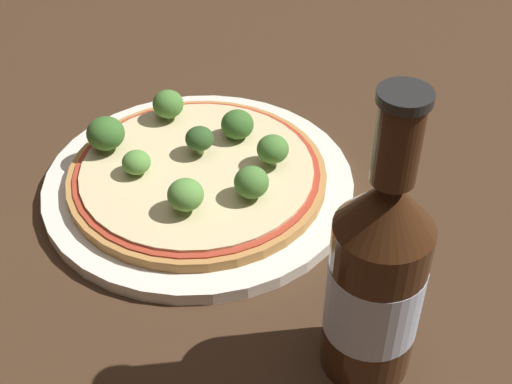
{
  "coord_description": "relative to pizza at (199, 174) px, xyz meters",
  "views": [
    {
      "loc": [
        0.26,
        -0.44,
        0.42
      ],
      "look_at": [
        0.08,
        -0.06,
        0.06
      ],
      "focal_mm": 50.0,
      "sensor_mm": 36.0,
      "label": 1
    }
  ],
  "objects": [
    {
      "name": "broccoli_floret_0",
      "position": [
        -0.05,
        -0.03,
        0.02
      ],
      "size": [
        0.03,
        0.03,
        0.02
      ],
      "color": "#89A866",
      "rests_on": "pizza"
    },
    {
      "name": "broccoli_floret_3",
      "position": [
        0.02,
        -0.05,
        0.02
      ],
      "size": [
        0.03,
        0.03,
        0.03
      ],
      "color": "#89A866",
      "rests_on": "pizza"
    },
    {
      "name": "plate",
      "position": [
        -0.0,
        0.0,
        -0.01
      ],
      "size": [
        0.28,
        0.28,
        0.01
      ],
      "color": "silver",
      "rests_on": "ground_plane"
    },
    {
      "name": "broccoli_floret_2",
      "position": [
        0.06,
        -0.01,
        0.02
      ],
      "size": [
        0.03,
        0.03,
        0.03
      ],
      "color": "#89A866",
      "rests_on": "pizza"
    },
    {
      "name": "broccoli_floret_7",
      "position": [
        -0.06,
        0.06,
        0.02
      ],
      "size": [
        0.03,
        0.03,
        0.03
      ],
      "color": "#89A866",
      "rests_on": "pizza"
    },
    {
      "name": "pizza",
      "position": [
        0.0,
        0.0,
        0.0
      ],
      "size": [
        0.23,
        0.23,
        0.01
      ],
      "color": "#B77F42",
      "rests_on": "plate"
    },
    {
      "name": "beer_bottle",
      "position": [
        0.2,
        -0.11,
        0.06
      ],
      "size": [
        0.06,
        0.06,
        0.22
      ],
      "color": "#381E0F",
      "rests_on": "ground_plane"
    },
    {
      "name": "broccoli_floret_1",
      "position": [
        -0.09,
        -0.01,
        0.02
      ],
      "size": [
        0.03,
        0.03,
        0.03
      ],
      "color": "#89A866",
      "rests_on": "pizza"
    },
    {
      "name": "broccoli_floret_6",
      "position": [
        0.01,
        0.06,
        0.02
      ],
      "size": [
        0.03,
        0.03,
        0.03
      ],
      "color": "#89A866",
      "rests_on": "pizza"
    },
    {
      "name": "broccoli_floret_4",
      "position": [
        -0.01,
        0.02,
        0.02
      ],
      "size": [
        0.03,
        0.03,
        0.03
      ],
      "color": "#89A866",
      "rests_on": "pizza"
    },
    {
      "name": "ground_plane",
      "position": [
        -0.0,
        0.02,
        -0.02
      ],
      "size": [
        3.0,
        3.0,
        0.0
      ],
      "primitive_type": "plane",
      "color": "#3D2819"
    },
    {
      "name": "broccoli_floret_5",
      "position": [
        0.06,
        0.03,
        0.02
      ],
      "size": [
        0.03,
        0.03,
        0.03
      ],
      "color": "#89A866",
      "rests_on": "pizza"
    }
  ]
}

